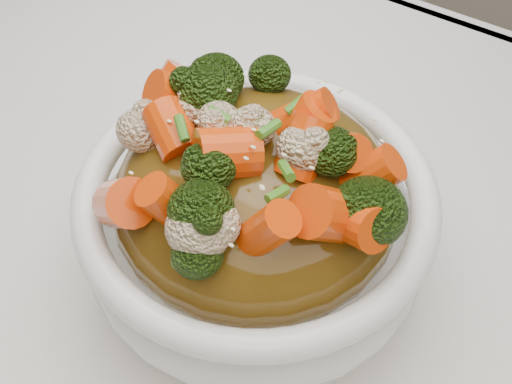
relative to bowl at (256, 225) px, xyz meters
The scene contains 8 objects.
tablecloth 0.07m from the bowl, 47.47° to the right, with size 1.20×0.80×0.04m, color silver.
bowl is the anchor object (origin of this frame).
sauce_base 0.03m from the bowl, behind, with size 0.18×0.18×0.10m, color #51370D.
carrots 0.10m from the bowl, behind, with size 0.18×0.18×0.05m, color #DB3F07, non-canonical shape.
broccoli 0.10m from the bowl, behind, with size 0.18×0.18×0.05m, color black, non-canonical shape.
cauliflower 0.09m from the bowl, behind, with size 0.18×0.18×0.04m, color beige, non-canonical shape.
scallions 0.10m from the bowl, 123.69° to the right, with size 0.14×0.14×0.02m, color #36711A, non-canonical shape.
sesame_seeds 0.10m from the bowl, 153.43° to the right, with size 0.16×0.16×0.01m, color beige, non-canonical shape.
Camera 1 is at (0.11, -0.18, 1.12)m, focal length 42.00 mm.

